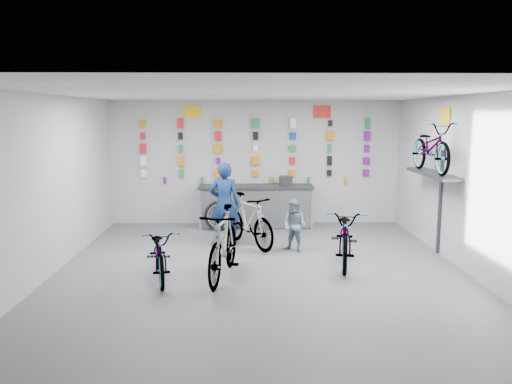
{
  "coord_description": "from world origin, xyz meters",
  "views": [
    {
      "loc": [
        -0.26,
        -8.1,
        2.67
      ],
      "look_at": [
        -0.04,
        1.4,
        1.18
      ],
      "focal_mm": 35.0,
      "sensor_mm": 36.0,
      "label": 1
    }
  ],
  "objects_px": {
    "bike_center": "(223,244)",
    "bike_right": "(346,235)",
    "clerk": "(224,204)",
    "customer": "(295,226)",
    "bike_service": "(248,220)",
    "bike_left": "(160,253)",
    "counter": "(256,207)"
  },
  "relations": [
    {
      "from": "clerk",
      "to": "customer",
      "type": "height_order",
      "value": "clerk"
    },
    {
      "from": "bike_left",
      "to": "bike_right",
      "type": "distance_m",
      "value": 3.28
    },
    {
      "from": "customer",
      "to": "bike_right",
      "type": "bearing_deg",
      "value": -8.69
    },
    {
      "from": "bike_center",
      "to": "bike_service",
      "type": "relative_size",
      "value": 1.09
    },
    {
      "from": "bike_center",
      "to": "customer",
      "type": "distance_m",
      "value": 2.07
    },
    {
      "from": "counter",
      "to": "clerk",
      "type": "relative_size",
      "value": 1.58
    },
    {
      "from": "bike_center",
      "to": "customer",
      "type": "relative_size",
      "value": 1.89
    },
    {
      "from": "bike_service",
      "to": "clerk",
      "type": "xyz_separation_m",
      "value": [
        -0.49,
        0.15,
        0.32
      ]
    },
    {
      "from": "bike_center",
      "to": "bike_service",
      "type": "height_order",
      "value": "bike_center"
    },
    {
      "from": "bike_left",
      "to": "counter",
      "type": "bearing_deg",
      "value": 53.32
    },
    {
      "from": "counter",
      "to": "bike_center",
      "type": "relative_size",
      "value": 1.38
    },
    {
      "from": "counter",
      "to": "customer",
      "type": "distance_m",
      "value": 2.28
    },
    {
      "from": "counter",
      "to": "bike_right",
      "type": "height_order",
      "value": "bike_right"
    },
    {
      "from": "bike_left",
      "to": "bike_center",
      "type": "distance_m",
      "value": 1.04
    },
    {
      "from": "bike_left",
      "to": "bike_service",
      "type": "bearing_deg",
      "value": 41.0
    },
    {
      "from": "bike_right",
      "to": "clerk",
      "type": "relative_size",
      "value": 1.16
    },
    {
      "from": "bike_right",
      "to": "customer",
      "type": "bearing_deg",
      "value": 146.43
    },
    {
      "from": "bike_left",
      "to": "bike_center",
      "type": "bearing_deg",
      "value": -13.19
    },
    {
      "from": "bike_center",
      "to": "bike_right",
      "type": "distance_m",
      "value": 2.3
    },
    {
      "from": "bike_service",
      "to": "clerk",
      "type": "height_order",
      "value": "clerk"
    },
    {
      "from": "bike_center",
      "to": "bike_right",
      "type": "relative_size",
      "value": 0.99
    },
    {
      "from": "bike_left",
      "to": "bike_center",
      "type": "xyz_separation_m",
      "value": [
        1.03,
        -0.0,
        0.15
      ]
    },
    {
      "from": "bike_right",
      "to": "bike_service",
      "type": "relative_size",
      "value": 1.1
    },
    {
      "from": "counter",
      "to": "bike_service",
      "type": "distance_m",
      "value": 1.77
    },
    {
      "from": "counter",
      "to": "customer",
      "type": "height_order",
      "value": "customer"
    },
    {
      "from": "counter",
      "to": "bike_left",
      "type": "xyz_separation_m",
      "value": [
        -1.64,
        -3.77,
        -0.05
      ]
    },
    {
      "from": "clerk",
      "to": "customer",
      "type": "xyz_separation_m",
      "value": [
        1.38,
        -0.56,
        -0.34
      ]
    },
    {
      "from": "bike_right",
      "to": "customer",
      "type": "distance_m",
      "value": 1.17
    },
    {
      "from": "bike_center",
      "to": "counter",
      "type": "bearing_deg",
      "value": 90.98
    },
    {
      "from": "counter",
      "to": "bike_service",
      "type": "bearing_deg",
      "value": -96.2
    },
    {
      "from": "counter",
      "to": "bike_right",
      "type": "bearing_deg",
      "value": -62.66
    },
    {
      "from": "counter",
      "to": "bike_center",
      "type": "xyz_separation_m",
      "value": [
        -0.61,
        -3.77,
        0.1
      ]
    }
  ]
}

